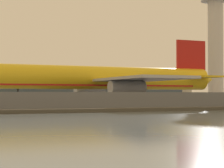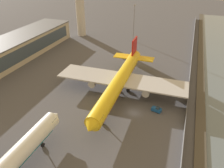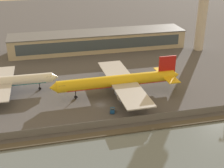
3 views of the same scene
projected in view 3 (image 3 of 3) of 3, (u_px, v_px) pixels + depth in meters
ground_plane at (100, 105)px, 121.25m from camera, size 500.00×500.00×0.00m
shoreline_seawall at (113, 133)px, 103.03m from camera, size 320.00×3.00×0.50m
perimeter_fence at (110, 123)px, 106.54m from camera, size 280.00×0.10×2.75m
cargo_jet_yellow at (119, 81)px, 127.89m from camera, size 55.17×47.61×14.73m
passenger_jet_white_teal at (5, 82)px, 128.66m from camera, size 42.66×36.10×13.25m
baggage_tug at (112, 110)px, 115.55m from camera, size 2.32×3.49×1.80m
control_tower at (203, 7)px, 172.71m from camera, size 10.68×10.68×43.35m
terminal_building at (98, 41)px, 180.78m from camera, size 101.00×17.60×10.44m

